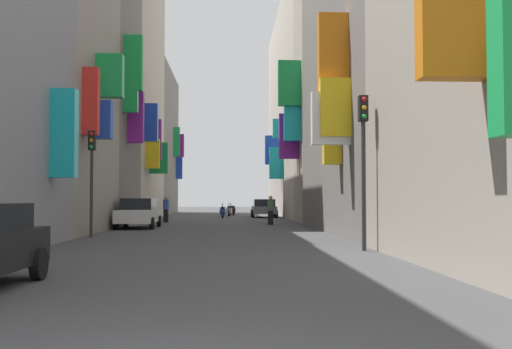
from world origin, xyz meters
The scene contains 17 objects.
ground_plane centered at (0.00, 30.00, 0.00)m, with size 140.00×140.00×0.00m, color #424244.
building_left_mid_a centered at (-7.99, 21.81, 7.16)m, with size 7.13×8.49×14.33m.
building_left_mid_b centered at (-7.98, 29.73, 9.43)m, with size 7.29×7.35×18.89m.
building_left_mid_c centered at (-7.99, 39.86, 9.88)m, with size 7.28×12.92×19.77m.
building_left_far centered at (-7.99, 53.17, 6.99)m, with size 7.00×13.67×13.98m.
building_right_mid_a centered at (7.99, 21.63, 10.31)m, with size 7.36×16.14×20.65m.
building_right_mid_b centered at (7.97, 32.05, 10.00)m, with size 7.38×4.69×20.06m.
building_right_mid_c centered at (8.00, 47.19, 9.21)m, with size 7.36×25.60×18.43m.
parked_car_white centered at (-3.91, 25.69, 0.79)m, with size 1.93×4.32×1.51m.
parked_car_grey centered at (3.45, 42.30, 0.76)m, with size 2.02×3.98×1.44m.
scooter_black centered at (0.89, 48.16, 0.46)m, with size 0.64×1.79×1.13m.
scooter_silver centered at (0.66, 45.14, 0.46)m, with size 0.52×1.86×1.13m.
scooter_blue centered at (0.16, 40.81, 0.46)m, with size 0.48×1.87×1.13m.
pedestrian_crossing centered at (-3.31, 32.85, 0.83)m, with size 0.53×0.53×1.67m.
pedestrian_near_left centered at (3.07, 28.90, 0.83)m, with size 0.54×0.54×1.66m.
traffic_light_near_corner centered at (4.63, 12.32, 3.05)m, with size 0.26×0.34×4.50m.
traffic_light_far_corner centered at (-4.61, 18.49, 2.82)m, with size 0.26×0.34×4.13m.
Camera 1 is at (0.80, -4.39, 1.51)m, focal length 41.00 mm.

